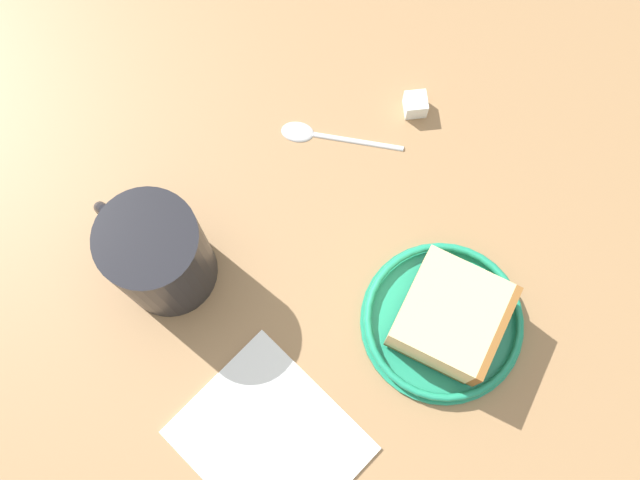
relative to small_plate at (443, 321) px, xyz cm
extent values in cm
cube|color=#936D47|center=(8.44, 4.99, -2.31)|extent=(121.95, 121.95, 3.04)
cylinder|color=#1E8C66|center=(0.00, 0.00, -0.31)|extent=(13.78, 13.78, 0.98)
torus|color=#1E8C66|center=(0.00, 0.00, 0.50)|extent=(13.31, 13.31, 0.64)
cube|color=brown|center=(0.00, 0.00, 0.48)|extent=(10.25, 10.57, 0.60)
cube|color=#DBC184|center=(0.00, 0.00, 2.96)|extent=(10.25, 10.57, 4.35)
cube|color=brown|center=(-3.43, -1.91, 2.96)|extent=(4.44, 7.34, 4.35)
cylinder|color=black|center=(16.74, 16.50, 4.44)|extent=(7.98, 7.98, 10.47)
cylinder|color=black|center=(16.74, 16.50, 7.01)|extent=(7.02, 7.02, 0.40)
torus|color=black|center=(20.55, 17.69, 4.44)|extent=(5.58, 2.55, 5.55)
ellipsoid|color=silver|center=(21.39, 0.26, -0.39)|extent=(3.53, 3.54, 0.80)
cylinder|color=silver|center=(17.48, -3.76, -0.54)|extent=(6.10, 6.24, 0.50)
cube|color=white|center=(0.16, 17.26, -0.49)|extent=(15.79, 14.16, 0.60)
cube|color=white|center=(17.24, -9.85, 0.18)|extent=(2.65, 2.65, 1.96)
camera|label=1|loc=(-3.07, 14.55, 62.42)|focal=42.32mm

